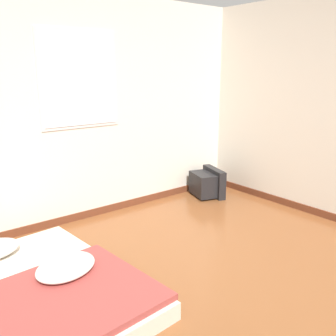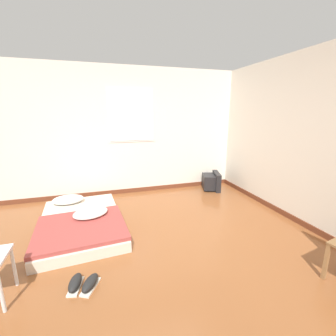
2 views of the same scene
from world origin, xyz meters
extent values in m
plane|color=brown|center=(0.00, 0.00, 0.00)|extent=(20.00, 20.00, 0.00)
cube|color=silver|center=(0.00, 2.49, 1.30)|extent=(7.50, 0.06, 2.60)
cube|color=brown|center=(0.00, 2.45, 0.04)|extent=(7.50, 0.02, 0.09)
cube|color=silver|center=(0.29, 2.45, 1.64)|extent=(0.95, 0.01, 1.08)
cube|color=white|center=(0.29, 2.44, 1.64)|extent=(0.88, 0.01, 1.01)
cube|color=beige|center=(-0.72, 1.14, 0.07)|extent=(1.28, 1.93, 0.14)
cube|color=#993D38|center=(-0.69, 0.79, 0.17)|extent=(1.24, 1.16, 0.05)
ellipsoid|color=silver|center=(-0.57, 1.11, 0.23)|extent=(0.63, 0.57, 0.11)
cube|color=black|center=(1.93, 2.14, 0.18)|extent=(0.37, 0.48, 0.31)
cube|color=black|center=(2.10, 2.08, 0.20)|extent=(0.26, 0.53, 0.39)
cube|color=black|center=(2.16, 2.06, 0.21)|extent=(0.14, 0.41, 0.28)
camera|label=1|loc=(-1.61, -1.50, 1.76)|focal=40.00mm
camera|label=2|loc=(-0.36, -2.23, 1.71)|focal=24.00mm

